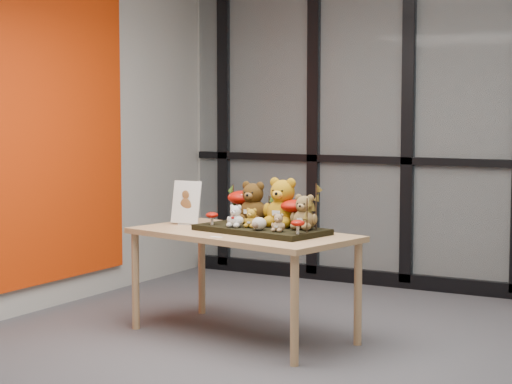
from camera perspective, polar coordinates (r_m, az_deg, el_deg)
The scene contains 24 objects.
floor at distance 5.37m, azimuth 4.51°, elevation -10.82°, with size 5.00×5.00×0.00m, color #58585D.
room_shell at distance 5.16m, azimuth 4.65°, elevation 7.41°, with size 5.00×5.00×5.00m.
glass_partition at distance 7.47m, azimuth 12.60°, elevation 4.60°, with size 4.90×0.06×2.78m.
orange_panel at distance 6.80m, azimuth -13.56°, elevation 4.39°, with size 0.02×2.00×2.40m, color red.
display_table at distance 5.96m, azimuth -0.82°, elevation -3.11°, with size 1.58×1.01×0.69m.
diorama_tray at distance 5.92m, azimuth 0.33°, elevation -2.33°, with size 0.84×0.42×0.04m, color black.
bear_pooh_yellow at distance 5.92m, azimuth 1.66°, elevation -0.48°, with size 0.26×0.24×0.34m, color #B78110, non-canonical shape.
bear_brown_medium at distance 6.08m, azimuth -0.18°, elevation -0.51°, with size 0.23×0.21×0.30m, color #452C0E, non-canonical shape.
bear_tan_back at distance 5.78m, azimuth 3.00°, elevation -1.12°, with size 0.19×0.17×0.24m, color olive, non-canonical shape.
bear_small_yellow at distance 5.87m, azimuth -0.28°, elevation -1.54°, with size 0.10×0.09×0.14m, color #B0801D, non-canonical shape.
bear_white_bow at distance 5.89m, azimuth -1.26°, elevation -1.42°, with size 0.12×0.11×0.16m, color white, non-canonical shape.
bear_beige_small at distance 5.67m, azimuth 1.40°, elevation -1.83°, with size 0.10×0.09×0.13m, color #A18157, non-canonical shape.
plush_cream_hedgehog at distance 5.74m, azimuth 0.19°, elevation -1.92°, with size 0.07×0.06×0.09m, color beige, non-canonical shape.
mushroom_back_left at distance 6.18m, azimuth -0.81°, elevation -0.77°, with size 0.21×0.21×0.23m, color #980D04, non-canonical shape.
mushroom_back_right at distance 5.86m, azimuth 2.37°, elevation -1.25°, with size 0.18×0.18×0.20m, color #980D04, non-canonical shape.
mushroom_front_left at distance 6.02m, azimuth -2.73°, elevation -1.60°, with size 0.08×0.08×0.09m, color #980D04, non-canonical shape.
mushroom_front_right at distance 5.58m, azimuth 2.59°, elevation -2.11°, with size 0.09×0.09×0.09m, color #980D04, non-canonical shape.
sprig_green_far_left at distance 6.21m, azimuth -1.41°, elevation -0.66°, with size 0.05×0.05×0.25m, color #18330B, non-canonical shape.
sprig_green_mid_left at distance 6.17m, azimuth -0.38°, elevation -0.94°, with size 0.05×0.05×0.19m, color #18330B, non-canonical shape.
sprig_dry_far_right at distance 5.74m, azimuth 3.72°, elevation -0.92°, with size 0.05×0.05×0.29m, color brown, non-canonical shape.
sprig_dry_mid_right at distance 5.64m, azimuth 3.16°, elevation -1.44°, with size 0.05×0.05×0.21m, color brown, non-canonical shape.
sprig_green_centre at distance 6.07m, azimuth 0.81°, elevation -1.10°, with size 0.05×0.05×0.18m, color #18330B, non-canonical shape.
sign_holder at distance 6.31m, azimuth -4.32°, elevation -0.76°, with size 0.21×0.08×0.30m.
label_card at distance 5.71m, azimuth -2.44°, elevation -2.79°, with size 0.08×0.03×0.00m, color white.
Camera 1 is at (2.16, -4.69, 1.48)m, focal length 65.00 mm.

